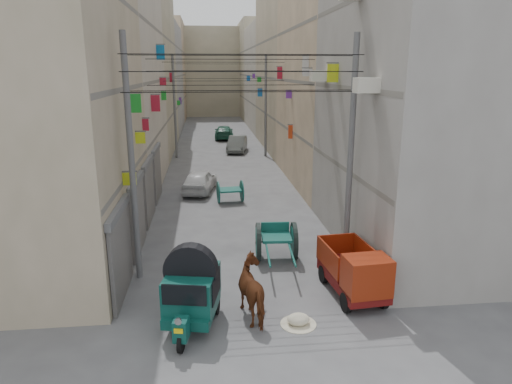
{
  "coord_description": "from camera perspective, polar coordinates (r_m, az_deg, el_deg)",
  "views": [
    {
      "loc": [
        -1.2,
        -8.66,
        6.85
      ],
      "look_at": [
        0.46,
        6.5,
        2.76
      ],
      "focal_mm": 32.0,
      "sensor_mm": 36.0,
      "label": 1
    }
  ],
  "objects": [
    {
      "name": "shutters_left",
      "position": [
        19.96,
        -13.84,
        -1.0
      ],
      "size": [
        0.18,
        14.4,
        2.88
      ],
      "color": "#4D4C52",
      "rests_on": "ground"
    },
    {
      "name": "overhead_cables",
      "position": [
        23.09,
        -3.38,
        14.79
      ],
      "size": [
        7.4,
        22.52,
        1.12
      ],
      "color": "black",
      "rests_on": "ground"
    },
    {
      "name": "end_cap_building",
      "position": [
        74.67,
        -5.52,
        14.68
      ],
      "size": [
        22.0,
        10.0,
        13.0
      ],
      "primitive_type": "cube",
      "color": "#B3A68D",
      "rests_on": "ground"
    },
    {
      "name": "distant_car_white",
      "position": [
        26.53,
        -7.04,
        1.41
      ],
      "size": [
        2.24,
        4.09,
        1.32
      ],
      "primitive_type": "imported",
      "rotation": [
        0.0,
        0.0,
        2.96
      ],
      "color": "silver",
      "rests_on": "ground"
    },
    {
      "name": "distant_car_grey",
      "position": [
        39.57,
        -2.38,
        6.02
      ],
      "size": [
        2.11,
        4.25,
        1.34
      ],
      "primitive_type": "imported",
      "rotation": [
        0.0,
        0.0,
        -0.18
      ],
      "color": "#515552",
      "rests_on": "ground"
    },
    {
      "name": "utility_poles",
      "position": [
        25.84,
        -3.59,
        8.66
      ],
      "size": [
        7.4,
        22.2,
        8.0
      ],
      "color": "#59595B",
      "rests_on": "ground"
    },
    {
      "name": "building_row_left",
      "position": [
        43.32,
        -15.76,
        13.96
      ],
      "size": [
        8.0,
        62.0,
        14.0
      ],
      "color": "tan",
      "rests_on": "ground"
    },
    {
      "name": "distant_car_green",
      "position": [
        47.23,
        -4.04,
        7.45
      ],
      "size": [
        2.01,
        4.61,
        1.32
      ],
      "primitive_type": "imported",
      "rotation": [
        0.0,
        0.0,
        3.1
      ],
      "color": "#1C513E",
      "rests_on": "ground"
    },
    {
      "name": "horse",
      "position": [
        13.18,
        0.03,
        -12.16
      ],
      "size": [
        1.37,
        2.13,
        1.66
      ],
      "primitive_type": "imported",
      "rotation": [
        0.0,
        0.0,
        3.4
      ],
      "color": "brown",
      "rests_on": "ground"
    },
    {
      "name": "auto_rickshaw",
      "position": [
        12.84,
        -8.05,
        -11.96
      ],
      "size": [
        1.79,
        2.64,
        1.8
      ],
      "rotation": [
        0.0,
        0.0,
        -0.2
      ],
      "color": "black",
      "rests_on": "ground"
    },
    {
      "name": "feed_sack",
      "position": [
        13.18,
        5.32,
        -15.56
      ],
      "size": [
        0.63,
        0.5,
        0.31
      ],
      "primitive_type": "ellipsoid",
      "color": "beige",
      "rests_on": "ground"
    },
    {
      "name": "building_row_right",
      "position": [
        43.76,
        6.07,
        14.42
      ],
      "size": [
        8.0,
        62.0,
        14.0
      ],
      "color": "#98948E",
      "rests_on": "ground"
    },
    {
      "name": "signboards",
      "position": [
        30.53,
        -4.02,
        8.55
      ],
      "size": [
        8.22,
        40.52,
        5.67
      ],
      "color": "#1B9428",
      "rests_on": "ground"
    },
    {
      "name": "tonga_cart",
      "position": [
        16.94,
        2.54,
        -6.12
      ],
      "size": [
        1.56,
        3.22,
        1.43
      ],
      "rotation": [
        0.0,
        0.0,
        -0.06
      ],
      "color": "black",
      "rests_on": "ground"
    },
    {
      "name": "second_cart",
      "position": [
        24.26,
        -3.26,
        0.13
      ],
      "size": [
        1.43,
        1.29,
        1.17
      ],
      "rotation": [
        0.0,
        0.0,
        0.1
      ],
      "color": "#125046",
      "rests_on": "ground"
    },
    {
      "name": "mini_truck",
      "position": [
        14.42,
        12.47,
        -10.17
      ],
      "size": [
        1.58,
        3.07,
        1.66
      ],
      "rotation": [
        0.0,
        0.0,
        0.09
      ],
      "color": "black",
      "rests_on": "ground"
    },
    {
      "name": "ac_units",
      "position": [
        17.04,
        10.75,
        16.73
      ],
      "size": [
        0.7,
        6.55,
        3.35
      ],
      "color": "beige",
      "rests_on": "ground"
    }
  ]
}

